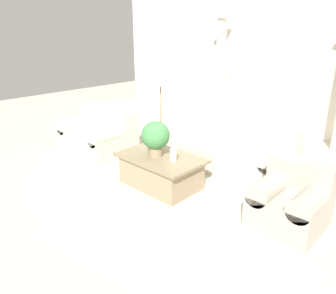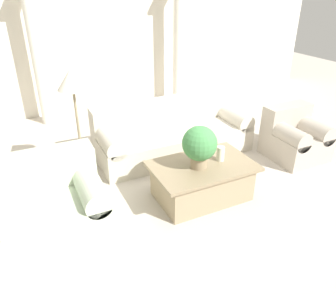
{
  "view_description": "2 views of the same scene",
  "coord_description": "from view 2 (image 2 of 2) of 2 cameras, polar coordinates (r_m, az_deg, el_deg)",
  "views": [
    {
      "loc": [
        3.01,
        -3.57,
        2.23
      ],
      "look_at": [
        -0.17,
        -0.24,
        0.53
      ],
      "focal_mm": 35.0,
      "sensor_mm": 36.0,
      "label": 1
    },
    {
      "loc": [
        -1.95,
        -3.36,
        2.42
      ],
      "look_at": [
        -0.3,
        0.06,
        0.5
      ],
      "focal_mm": 35.0,
      "sensor_mm": 36.0,
      "label": 2
    }
  ],
  "objects": [
    {
      "name": "armchair",
      "position": [
        5.31,
        21.11,
        1.78
      ],
      "size": [
        0.76,
        0.78,
        0.76
      ],
      "color": "#ADA393",
      "rests_on": "ground_plane"
    },
    {
      "name": "column_left",
      "position": [
        6.37,
        -21.79,
        14.51
      ],
      "size": [
        0.31,
        0.31,
        2.46
      ],
      "color": "silver",
      "rests_on": "ground_plane"
    },
    {
      "name": "loveseat",
      "position": [
        3.76,
        -21.28,
        -9.06
      ],
      "size": [
        1.29,
        0.94,
        0.79
      ],
      "color": "beige",
      "rests_on": "ground_plane"
    },
    {
      "name": "floor_lamp",
      "position": [
        4.3,
        -16.29,
        10.4
      ],
      "size": [
        0.39,
        0.39,
        1.49
      ],
      "color": "gray",
      "rests_on": "ground_plane"
    },
    {
      "name": "column_right",
      "position": [
        7.13,
        1.81,
        17.45
      ],
      "size": [
        0.31,
        0.31,
        2.46
      ],
      "color": "silver",
      "rests_on": "ground_plane"
    },
    {
      "name": "coffee_table",
      "position": [
        4.07,
        5.9,
        -5.82
      ],
      "size": [
        1.23,
        0.79,
        0.46
      ],
      "color": "#998466",
      "rests_on": "ground_plane"
    },
    {
      "name": "potted_plant",
      "position": [
        3.76,
        5.52,
        0.39
      ],
      "size": [
        0.41,
        0.41,
        0.51
      ],
      "color": "#937F60",
      "rests_on": "coffee_table"
    },
    {
      "name": "sofa_long",
      "position": [
        5.11,
        0.63,
        2.52
      ],
      "size": [
        2.35,
        0.94,
        0.79
      ],
      "color": "beige",
      "rests_on": "ground_plane"
    },
    {
      "name": "pillar_candle",
      "position": [
        4.03,
        9.13,
        -1.14
      ],
      "size": [
        0.09,
        0.09,
        0.18
      ],
      "color": "silver",
      "rests_on": "coffee_table"
    },
    {
      "name": "ground_plane",
      "position": [
        4.58,
        3.77,
        -5.18
      ],
      "size": [
        16.0,
        16.0,
        0.0
      ],
      "primitive_type": "plane",
      "color": "#BCB2A3"
    },
    {
      "name": "wall_back",
      "position": [
        7.01,
        -9.95,
        19.75
      ],
      "size": [
        10.0,
        0.06,
        3.2
      ],
      "color": "silver",
      "rests_on": "ground_plane"
    }
  ]
}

